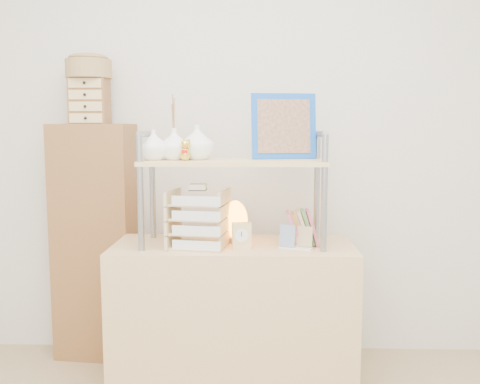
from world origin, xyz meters
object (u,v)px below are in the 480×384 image
(desk, at_px, (233,316))
(salt_lamp, at_px, (235,221))
(cabinet, at_px, (95,242))
(letter_tray, at_px, (198,222))

(desk, height_order, salt_lamp, salt_lamp)
(cabinet, relative_size, letter_tray, 4.35)
(letter_tray, relative_size, salt_lamp, 1.47)
(cabinet, bearing_deg, salt_lamp, -14.02)
(cabinet, xyz_separation_m, salt_lamp, (0.82, -0.30, 0.18))
(desk, bearing_deg, salt_lamp, 84.41)
(cabinet, distance_m, salt_lamp, 0.89)
(desk, bearing_deg, cabinet, 155.44)
(letter_tray, xyz_separation_m, salt_lamp, (0.17, 0.14, -0.02))
(cabinet, bearing_deg, desk, -18.51)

